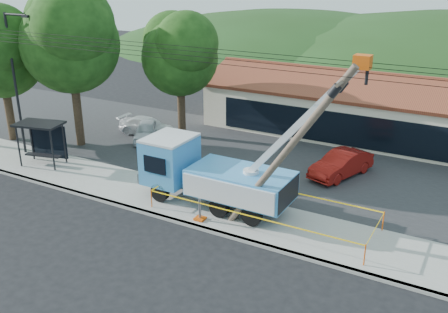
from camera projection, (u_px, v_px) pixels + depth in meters
ground at (151, 242)px, 22.32m from camera, size 120.00×120.00×0.00m
curb at (178, 221)px, 24.00m from camera, size 60.00×0.25×0.15m
sidewalk at (198, 206)px, 25.55m from camera, size 60.00×4.00×0.15m
parking_lot at (264, 157)px, 32.08m from camera, size 60.00×12.00×0.10m
strip_mall at (362, 109)px, 36.10m from camera, size 22.50×8.53×4.67m
streetlight at (16, 74)px, 30.77m from camera, size 2.13×0.22×9.00m
tree_west_near at (69, 34)px, 31.61m from camera, size 7.56×6.72×10.80m
tree_lot at (180, 50)px, 33.87m from camera, size 6.30×5.60×8.94m
hill_west at (295, 49)px, 73.96m from camera, size 78.40×56.00×28.00m
utility_truck at (212, 173)px, 25.14m from camera, size 11.16×4.24×8.17m
leaning_pole at (292, 144)px, 21.12m from camera, size 5.59×1.73×8.09m
bus_shelter at (42, 133)px, 30.15m from camera, size 3.06×2.28×2.65m
caution_tape at (262, 205)px, 23.89m from camera, size 10.79×3.34×0.96m
car_silver at (147, 141)px, 35.19m from camera, size 3.33×4.17×1.33m
car_red at (340, 177)px, 29.19m from camera, size 2.91×4.68×1.46m
car_white at (148, 136)px, 36.24m from camera, size 4.39×1.92×1.26m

